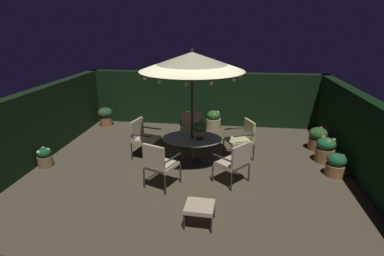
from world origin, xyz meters
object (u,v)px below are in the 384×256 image
(patio_umbrella, at_px, (192,62))
(potted_plant_front_corner, at_px, (318,138))
(patio_chair_east, at_px, (235,161))
(patio_chair_south, at_px, (191,126))
(patio_chair_northeast, at_px, (159,163))
(potted_plant_right_far, at_px, (187,119))
(potted_plant_back_center, at_px, (325,150))
(potted_plant_right_near, at_px, (336,165))
(patio_chair_north, at_px, (143,135))
(patio_chair_southeast, at_px, (243,137))
(potted_plant_back_right, at_px, (45,157))
(centerpiece_planter, at_px, (199,129))
(potted_plant_back_left, at_px, (106,116))
(potted_plant_left_near, at_px, (213,120))
(patio_dining_table, at_px, (192,143))
(ottoman_footrest, at_px, (200,207))

(patio_umbrella, relative_size, potted_plant_front_corner, 4.45)
(patio_chair_east, bearing_deg, patio_chair_south, 119.59)
(patio_chair_northeast, distance_m, potted_plant_right_far, 3.97)
(patio_chair_northeast, distance_m, potted_plant_back_center, 4.34)
(potted_plant_right_near, bearing_deg, potted_plant_back_center, 92.67)
(patio_chair_north, distance_m, patio_chair_east, 2.69)
(patio_chair_southeast, xyz_separation_m, potted_plant_front_corner, (2.12, 0.83, -0.25))
(patio_chair_south, height_order, potted_plant_right_far, patio_chair_south)
(patio_chair_northeast, relative_size, potted_plant_back_right, 2.13)
(centerpiece_planter, distance_m, potted_plant_back_right, 3.91)
(potted_plant_back_left, bearing_deg, potted_plant_left_near, 3.56)
(patio_chair_south, height_order, potted_plant_back_right, patio_chair_south)
(patio_dining_table, xyz_separation_m, potted_plant_back_left, (-3.38, 2.65, -0.20))
(patio_chair_south, distance_m, potted_plant_front_corner, 3.60)
(potted_plant_back_left, distance_m, potted_plant_left_near, 3.75)
(ottoman_footrest, xyz_separation_m, potted_plant_back_left, (-3.83, 5.08, 0.02))
(patio_umbrella, relative_size, patio_chair_southeast, 2.82)
(centerpiece_planter, height_order, patio_chair_southeast, centerpiece_planter)
(patio_chair_northeast, height_order, potted_plant_left_near, patio_chair_northeast)
(centerpiece_planter, height_order, potted_plant_right_far, centerpiece_planter)
(potted_plant_right_near, bearing_deg, patio_umbrella, 176.75)
(patio_chair_northeast, height_order, potted_plant_back_right, patio_chair_northeast)
(centerpiece_planter, relative_size, potted_plant_back_right, 0.94)
(patio_dining_table, relative_size, potted_plant_back_center, 2.28)
(patio_dining_table, relative_size, potted_plant_right_near, 2.72)
(patio_umbrella, xyz_separation_m, potted_plant_left_near, (0.36, 2.89, -2.27))
(ottoman_footrest, height_order, potted_plant_back_center, potted_plant_back_center)
(patio_umbrella, height_order, patio_chair_south, patio_umbrella)
(patio_chair_south, xyz_separation_m, potted_plant_left_near, (0.57, 1.53, -0.25))
(centerpiece_planter, xyz_separation_m, potted_plant_back_right, (-3.80, -0.54, -0.73))
(potted_plant_right_far, bearing_deg, patio_chair_south, -77.36)
(potted_plant_left_near, bearing_deg, patio_dining_table, -97.17)
(potted_plant_right_near, bearing_deg, potted_plant_back_left, 157.24)
(patio_dining_table, xyz_separation_m, potted_plant_back_right, (-3.61, -0.62, -0.31))
(potted_plant_left_near, height_order, potted_plant_back_center, potted_plant_back_center)
(patio_chair_north, distance_m, ottoman_footrest, 3.28)
(potted_plant_right_far, bearing_deg, patio_dining_table, -79.37)
(ottoman_footrest, relative_size, potted_plant_right_near, 0.96)
(patio_chair_north, bearing_deg, patio_dining_table, -12.86)
(patio_chair_northeast, distance_m, patio_chair_east, 1.65)
(patio_umbrella, distance_m, patio_chair_southeast, 2.42)
(patio_chair_east, bearing_deg, potted_plant_back_right, 176.84)
(patio_chair_south, bearing_deg, ottoman_footrest, -80.18)
(potted_plant_back_left, relative_size, potted_plant_front_corner, 1.00)
(patio_chair_northeast, xyz_separation_m, potted_plant_right_far, (0.04, 3.96, -0.27))
(ottoman_footrest, xyz_separation_m, potted_plant_back_right, (-4.06, 1.81, -0.09))
(potted_plant_right_near, bearing_deg, ottoman_footrest, -142.91)
(patio_chair_north, bearing_deg, potted_plant_back_center, 3.18)
(ottoman_footrest, bearing_deg, potted_plant_right_far, 100.55)
(potted_plant_back_left, bearing_deg, potted_plant_front_corner, -10.54)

